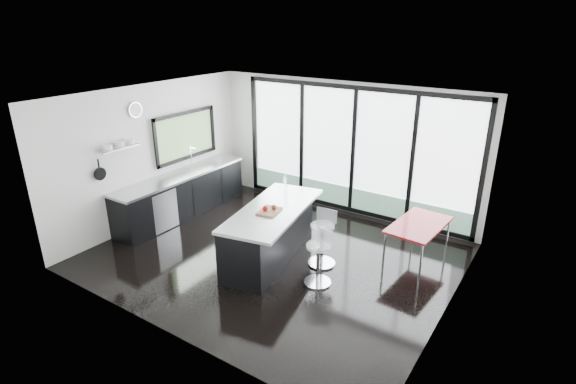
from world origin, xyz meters
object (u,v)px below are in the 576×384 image
Objects in this scene: red_table at (417,242)px; bar_stool_far at (322,245)px; island at (269,232)px; bar_stool_near at (318,264)px.

bar_stool_far is at bearing -141.44° from red_table.
island reaches higher than bar_stool_far.
red_table is (1.06, 1.60, -0.00)m from bar_stool_near.
bar_stool_far is at bearing 132.02° from bar_stool_near.
bar_stool_near is at bearing -13.27° from island.
island reaches higher than bar_stool_near.
island is at bearing -166.94° from bar_stool_far.
bar_stool_near and red_table have the same top height.
island is 0.94m from bar_stool_far.
red_table is (1.30, 1.04, -0.03)m from bar_stool_far.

